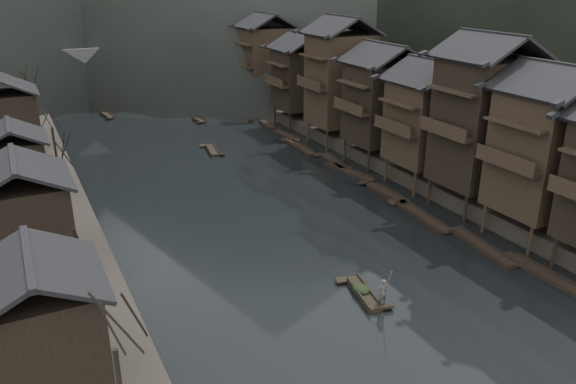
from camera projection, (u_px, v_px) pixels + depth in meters
water at (351, 277)px, 40.75m from camera, size 300.00×300.00×0.00m
right_bank at (401, 107)px, 88.33m from camera, size 40.00×200.00×1.80m
stilt_houses at (392, 87)px, 60.68m from camera, size 9.00×67.60×16.21m
left_houses at (15, 165)px, 46.80m from camera, size 8.10×53.20×8.73m
bare_trees at (55, 142)px, 49.84m from camera, size 3.97×72.46×7.94m
moored_sampans at (328, 161)px, 65.28m from camera, size 3.30×69.38×0.47m
midriver_boats at (168, 126)px, 80.02m from camera, size 13.01×29.66×0.44m
stone_bridge at (130, 67)px, 98.71m from camera, size 40.00×6.00×9.00m
hero_sampan at (363, 293)px, 38.37m from camera, size 1.90×4.90×0.43m
cargo_heap at (361, 285)px, 38.33m from camera, size 1.06×1.39×0.64m
boatman at (383, 289)px, 36.72m from camera, size 0.68×0.46×1.84m
bamboo_pole at (388, 250)px, 35.79m from camera, size 0.71×1.98×3.71m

